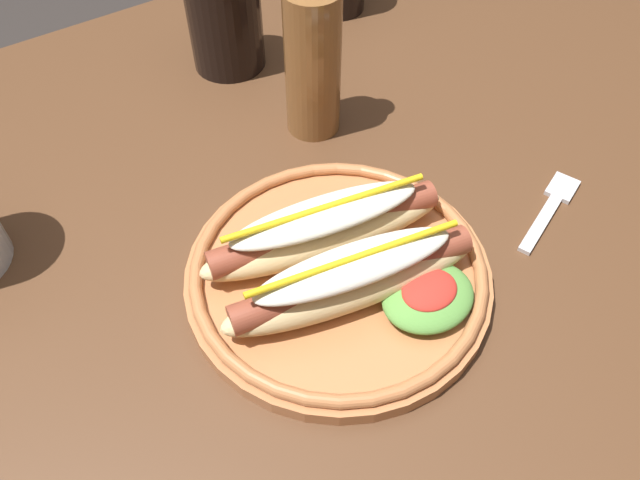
# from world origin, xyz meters

# --- Properties ---
(ground_plane) EXTENTS (8.00, 8.00, 0.00)m
(ground_plane) POSITION_xyz_m (0.00, 0.00, 0.00)
(ground_plane) COLOR #2D2826
(dining_table) EXTENTS (1.38, 0.86, 0.74)m
(dining_table) POSITION_xyz_m (0.00, 0.00, 0.64)
(dining_table) COLOR #51331E
(dining_table) RESTS_ON ground_plane
(hot_dog_plate) EXTENTS (0.28, 0.28, 0.08)m
(hot_dog_plate) POSITION_xyz_m (0.03, -0.12, 0.77)
(hot_dog_plate) COLOR #B77042
(hot_dog_plate) RESTS_ON dining_table
(fork) EXTENTS (0.12, 0.06, 0.00)m
(fork) POSITION_xyz_m (0.26, -0.16, 0.74)
(fork) COLOR silver
(fork) RESTS_ON dining_table
(soda_cup) EXTENTS (0.09, 0.09, 0.13)m
(soda_cup) POSITION_xyz_m (0.11, 0.24, 0.80)
(soda_cup) COLOR black
(soda_cup) RESTS_ON dining_table
(glass_bottle) EXTENTS (0.06, 0.06, 0.23)m
(glass_bottle) POSITION_xyz_m (0.13, 0.08, 0.83)
(glass_bottle) COLOR brown
(glass_bottle) RESTS_ON dining_table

